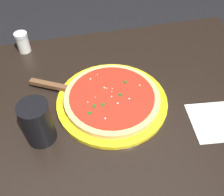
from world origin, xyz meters
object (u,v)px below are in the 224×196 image
Objects in this scene: pizza_server at (62,88)px; serving_plate at (112,101)px; parmesan_shaker at (23,42)px; napkin_folded_right at (216,121)px; cup_tall_drink at (38,123)px; pizza at (112,97)px.

serving_plate is at bearing 150.75° from pizza_server.
pizza_server is at bearing -29.25° from serving_plate.
napkin_folded_right is at bearing 138.40° from parmesan_shaker.
cup_tall_drink is (0.07, 0.16, 0.04)m from pizza_server.
pizza is 0.23m from cup_tall_drink.
pizza_server is at bearing -114.02° from cup_tall_drink.
parmesan_shaker reaches higher than pizza.
napkin_folded_right is at bearing 152.77° from pizza.
cup_tall_drink is at bearing 96.07° from parmesan_shaker.
napkin_folded_right is (-0.27, 0.14, -0.01)m from serving_plate.
napkin_folded_right is at bearing 172.80° from cup_tall_drink.
serving_plate is 0.41m from parmesan_shaker.
cup_tall_drink reaches higher than pizza.
parmesan_shaker is (0.11, -0.24, 0.02)m from pizza_server.
pizza is at bearing -159.72° from cup_tall_drink.
napkin_folded_right is (-0.47, 0.06, -0.06)m from cup_tall_drink.
pizza_server is 0.18m from cup_tall_drink.
parmesan_shaker is at bearing -65.43° from pizza_server.
parmesan_shaker is at bearing -41.60° from napkin_folded_right.
cup_tall_drink is 0.40m from parmesan_shaker.
pizza_server is 0.46m from napkin_folded_right.
cup_tall_drink reaches higher than napkin_folded_right.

